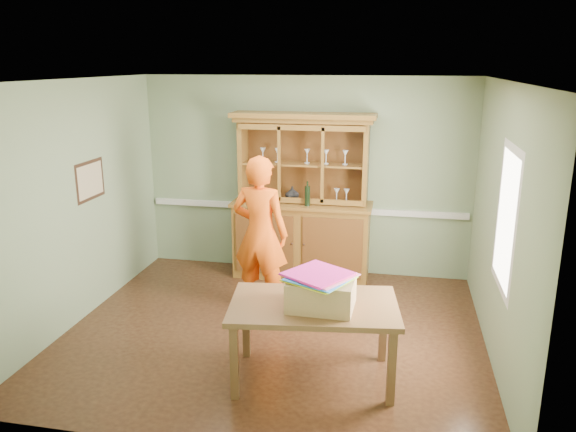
% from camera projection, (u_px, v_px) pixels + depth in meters
% --- Properties ---
extents(floor, '(4.50, 4.50, 0.00)m').
position_uv_depth(floor, '(274.00, 332.00, 6.18)').
color(floor, '#4F2E19').
rests_on(floor, ground).
extents(ceiling, '(4.50, 4.50, 0.00)m').
position_uv_depth(ceiling, '(272.00, 80.00, 5.46)').
color(ceiling, white).
rests_on(ceiling, wall_back).
extents(wall_back, '(4.50, 0.00, 4.50)m').
position_uv_depth(wall_back, '(305.00, 176.00, 7.71)').
color(wall_back, gray).
rests_on(wall_back, floor).
extents(wall_left, '(0.00, 4.00, 4.00)m').
position_uv_depth(wall_left, '(76.00, 203.00, 6.25)').
color(wall_left, gray).
rests_on(wall_left, floor).
extents(wall_right, '(0.00, 4.00, 4.00)m').
position_uv_depth(wall_right, '(501.00, 226.00, 5.40)').
color(wall_right, gray).
rests_on(wall_right, floor).
extents(wall_front, '(4.50, 0.00, 4.50)m').
position_uv_depth(wall_front, '(210.00, 287.00, 3.93)').
color(wall_front, gray).
rests_on(wall_front, floor).
extents(chair_rail, '(4.41, 0.05, 0.08)m').
position_uv_depth(chair_rail, '(305.00, 208.00, 7.81)').
color(chair_rail, silver).
rests_on(chair_rail, wall_back).
extents(framed_map, '(0.03, 0.60, 0.46)m').
position_uv_depth(framed_map, '(91.00, 180.00, 6.47)').
color(framed_map, '#311E13').
rests_on(framed_map, wall_left).
extents(window_panel, '(0.03, 0.96, 1.36)m').
position_uv_depth(window_panel, '(506.00, 219.00, 5.08)').
color(window_panel, silver).
rests_on(window_panel, wall_right).
extents(china_hutch, '(1.90, 0.63, 2.23)m').
position_uv_depth(china_hutch, '(302.00, 221.00, 7.62)').
color(china_hutch, brown).
rests_on(china_hutch, floor).
extents(dining_table, '(1.62, 1.10, 0.76)m').
position_uv_depth(dining_table, '(314.00, 312.00, 5.11)').
color(dining_table, brown).
rests_on(dining_table, floor).
extents(cardboard_box, '(0.59, 0.48, 0.27)m').
position_uv_depth(cardboard_box, '(321.00, 293.00, 4.98)').
color(cardboard_box, tan).
rests_on(cardboard_box, dining_table).
extents(kite_stack, '(0.66, 0.66, 0.06)m').
position_uv_depth(kite_stack, '(319.00, 277.00, 4.91)').
color(kite_stack, '#A5FF20').
rests_on(kite_stack, cardboard_box).
extents(person, '(0.73, 0.53, 1.86)m').
position_uv_depth(person, '(260.00, 234.00, 6.57)').
color(person, '#FF5C10').
rests_on(person, floor).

